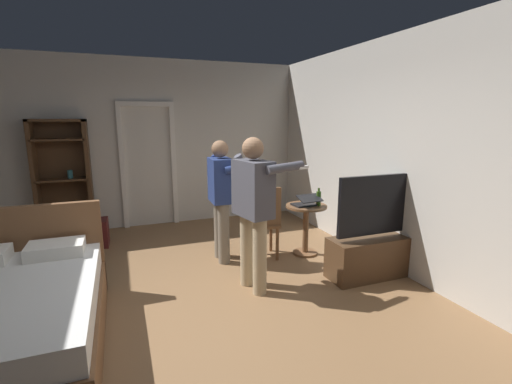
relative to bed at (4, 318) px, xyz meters
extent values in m
plane|color=olive|center=(1.57, 0.07, -0.30)|extent=(7.01, 7.01, 0.00)
cube|color=beige|center=(1.57, 3.32, 1.12)|extent=(5.25, 0.12, 2.84)
cube|color=beige|center=(4.13, 0.07, 1.12)|extent=(0.12, 6.61, 2.84)
cube|color=white|center=(0.99, 3.24, 0.72)|extent=(0.08, 0.08, 2.05)
cube|color=white|center=(1.84, 3.24, 0.72)|extent=(0.08, 0.08, 2.05)
cube|color=white|center=(1.41, 3.24, 1.79)|extent=(0.93, 0.08, 0.08)
cube|color=brown|center=(0.00, -0.08, -0.13)|extent=(1.44, 1.97, 0.35)
cube|color=brown|center=(0.00, 0.87, 0.21)|extent=(1.44, 0.08, 1.02)
cube|color=white|center=(0.32, 0.61, 0.33)|extent=(0.50, 0.34, 0.12)
cube|color=#4C331E|center=(-0.27, 3.06, 0.62)|extent=(0.06, 0.32, 1.85)
cube|color=#4C331E|center=(0.48, 3.06, 0.62)|extent=(0.06, 0.32, 1.85)
cube|color=#4C331E|center=(0.11, 3.06, 1.53)|extent=(0.81, 0.32, 0.04)
cube|color=#4C331E|center=(0.11, 3.21, 0.62)|extent=(0.81, 0.02, 1.85)
cube|color=#4C331E|center=(0.11, 3.06, 0.00)|extent=(0.75, 0.32, 0.03)
cylinder|color=#56446B|center=(0.30, 3.06, 0.09)|extent=(0.08, 0.08, 0.13)
cube|color=#4C331E|center=(0.11, 3.06, 0.62)|extent=(0.75, 0.32, 0.03)
cylinder|color=#35747D|center=(0.21, 3.06, 0.70)|extent=(0.08, 0.08, 0.13)
cube|color=#4C331E|center=(0.11, 3.06, 1.24)|extent=(0.75, 0.32, 0.03)
cube|color=#4C331E|center=(3.77, 0.13, -0.06)|extent=(1.25, 0.40, 0.49)
cube|color=black|center=(3.77, 0.11, 0.58)|extent=(1.20, 0.05, 0.69)
cube|color=teal|center=(3.77, 0.14, 0.58)|extent=(1.14, 0.01, 0.63)
cylinder|color=brown|center=(3.29, 1.04, 0.03)|extent=(0.08, 0.08, 0.67)
cylinder|color=brown|center=(3.29, 1.04, -0.29)|extent=(0.34, 0.34, 0.03)
cylinder|color=brown|center=(3.29, 1.04, 0.38)|extent=(0.56, 0.56, 0.03)
cube|color=black|center=(3.26, 1.04, 0.41)|extent=(0.34, 0.25, 0.02)
cube|color=black|center=(3.27, 0.92, 0.52)|extent=(0.33, 0.22, 0.08)
cube|color=navy|center=(3.26, 0.92, 0.52)|extent=(0.30, 0.19, 0.06)
cylinder|color=#305116|center=(3.43, 0.96, 0.49)|extent=(0.06, 0.06, 0.19)
cylinder|color=#305116|center=(3.43, 0.96, 0.62)|extent=(0.03, 0.03, 0.05)
cylinder|color=brown|center=(2.88, 1.31, -0.08)|extent=(0.04, 0.04, 0.45)
cylinder|color=brown|center=(2.54, 1.36, -0.08)|extent=(0.04, 0.04, 0.45)
cylinder|color=brown|center=(2.83, 0.97, -0.08)|extent=(0.04, 0.04, 0.45)
cylinder|color=brown|center=(2.49, 1.02, -0.08)|extent=(0.04, 0.04, 0.45)
cube|color=brown|center=(2.69, 1.16, 0.17)|extent=(0.48, 0.48, 0.04)
cube|color=brown|center=(2.66, 1.00, 0.44)|extent=(0.42, 0.10, 0.50)
cylinder|color=tan|center=(2.22, 0.45, 0.12)|extent=(0.15, 0.15, 0.84)
cylinder|color=tan|center=(2.27, 0.20, 0.12)|extent=(0.15, 0.15, 0.84)
cube|color=#4C4C56|center=(2.24, 0.33, 0.83)|extent=(0.35, 0.51, 0.60)
sphere|color=#936B4C|center=(2.24, 0.33, 1.26)|extent=(0.23, 0.23, 0.23)
cylinder|color=#4C4C56|center=(2.28, 0.60, 0.94)|extent=(0.34, 0.16, 0.48)
cylinder|color=#4C4C56|center=(2.51, 0.12, 1.07)|extent=(0.45, 0.18, 0.11)
cube|color=white|center=(2.73, 0.14, 1.06)|extent=(0.12, 0.06, 0.04)
cylinder|color=gray|center=(2.15, 1.36, 0.10)|extent=(0.15, 0.15, 0.80)
cylinder|color=gray|center=(2.14, 1.14, 0.10)|extent=(0.15, 0.15, 0.80)
cube|color=navy|center=(2.14, 1.25, 0.78)|extent=(0.27, 0.41, 0.57)
sphere|color=#936B4C|center=(2.14, 1.25, 1.18)|extent=(0.22, 0.22, 0.22)
cylinder|color=navy|center=(2.24, 1.47, 0.88)|extent=(0.32, 0.10, 0.46)
cylinder|color=navy|center=(2.37, 1.02, 0.97)|extent=(0.47, 0.10, 0.16)
cube|color=white|center=(2.60, 0.99, 0.93)|extent=(0.12, 0.04, 0.04)
cube|color=#4C1919|center=(0.46, 2.41, -0.10)|extent=(0.52, 0.36, 0.40)
camera|label=1|loc=(0.96, -3.11, 1.56)|focal=24.96mm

